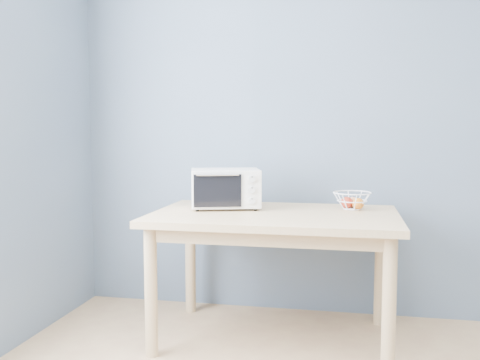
# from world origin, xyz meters

# --- Properties ---
(room) EXTENTS (4.01, 4.51, 2.61)m
(room) POSITION_xyz_m (0.00, 0.00, 1.30)
(room) COLOR tan
(room) RESTS_ON ground
(dining_table) EXTENTS (1.40, 0.90, 0.75)m
(dining_table) POSITION_xyz_m (-0.59, 1.70, 0.65)
(dining_table) COLOR #E1BE87
(dining_table) RESTS_ON ground
(toaster_oven) EXTENTS (0.47, 0.40, 0.24)m
(toaster_oven) POSITION_xyz_m (-0.92, 1.80, 0.88)
(toaster_oven) COLOR white
(toaster_oven) RESTS_ON dining_table
(fruit_basket) EXTENTS (0.27, 0.27, 0.10)m
(fruit_basket) POSITION_xyz_m (-0.15, 1.92, 0.80)
(fruit_basket) COLOR white
(fruit_basket) RESTS_ON dining_table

